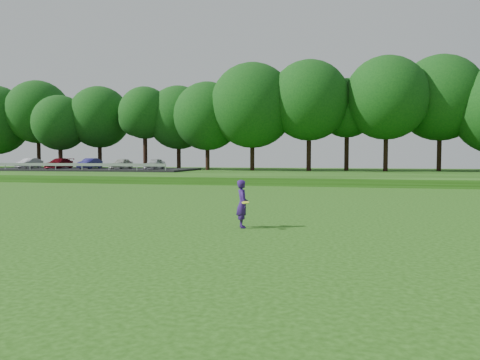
# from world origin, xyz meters

# --- Properties ---
(ground) EXTENTS (140.00, 140.00, 0.00)m
(ground) POSITION_xyz_m (0.00, 0.00, 0.00)
(ground) COLOR #1D470D
(ground) RESTS_ON ground
(berm) EXTENTS (130.00, 30.00, 0.60)m
(berm) POSITION_xyz_m (0.00, 34.00, 0.30)
(berm) COLOR #1D470D
(berm) RESTS_ON ground
(walking_path) EXTENTS (130.00, 1.60, 0.04)m
(walking_path) POSITION_xyz_m (0.00, 20.00, 0.02)
(walking_path) COLOR gray
(walking_path) RESTS_ON ground
(treeline) EXTENTS (104.00, 7.00, 15.00)m
(treeline) POSITION_xyz_m (0.00, 38.00, 8.10)
(treeline) COLOR #0E4011
(treeline) RESTS_ON berm
(parking_lot) EXTENTS (24.00, 9.00, 1.38)m
(parking_lot) POSITION_xyz_m (-24.08, 32.80, 1.01)
(parking_lot) COLOR black
(parking_lot) RESTS_ON berm
(woman) EXTENTS (0.59, 0.86, 1.52)m
(woman) POSITION_xyz_m (1.75, -1.16, 0.76)
(woman) COLOR #341769
(woman) RESTS_ON ground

